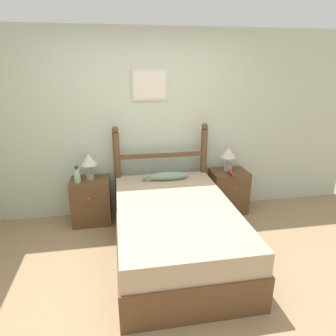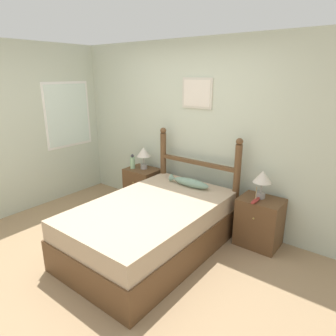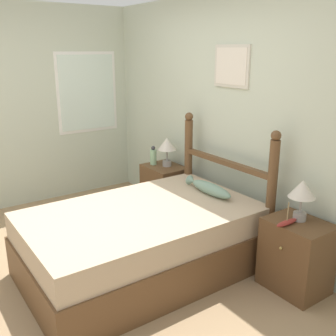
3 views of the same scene
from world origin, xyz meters
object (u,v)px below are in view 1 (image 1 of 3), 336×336
at_px(table_lamp_left, 89,161).
at_px(bed, 175,230).
at_px(bottle, 77,175).
at_px(model_boat, 231,173).
at_px(fish_pillow, 166,176).
at_px(nightstand_right, 228,191).
at_px(table_lamp_right, 228,154).
at_px(nightstand_left, 91,201).

bearing_deg(table_lamp_left, bed, -44.41).
distance_m(bottle, model_boat, 2.09).
height_order(bed, fish_pillow, fish_pillow).
height_order(nightstand_right, fish_pillow, fish_pillow).
distance_m(bed, fish_pillow, 0.85).
xyz_separation_m(nightstand_right, table_lamp_right, (-0.03, 0.03, 0.56)).
distance_m(table_lamp_left, model_boat, 1.95).
relative_size(bed, table_lamp_right, 5.95).
distance_m(bed, table_lamp_left, 1.48).
distance_m(bed, model_boat, 1.29).
relative_size(nightstand_right, table_lamp_right, 1.77).
relative_size(table_lamp_left, table_lamp_right, 1.00).
bearing_deg(bed, model_boat, 39.69).
distance_m(bed, table_lamp_right, 1.47).
bearing_deg(fish_pillow, table_lamp_right, 11.55).
xyz_separation_m(nightstand_right, model_boat, (-0.03, -0.13, 0.33)).
distance_m(nightstand_right, bottle, 2.16).
distance_m(bed, nightstand_left, 1.35).
bearing_deg(nightstand_right, table_lamp_left, 179.09).
bearing_deg(bottle, nightstand_right, 1.79).
height_order(nightstand_right, model_boat, model_boat).
xyz_separation_m(bottle, fish_pillow, (1.16, -0.09, -0.06)).
bearing_deg(fish_pillow, bottle, 175.38).
xyz_separation_m(bottle, model_boat, (2.09, -0.06, -0.08)).
xyz_separation_m(table_lamp_right, fish_pillow, (-0.93, -0.19, -0.20)).
bearing_deg(table_lamp_right, nightstand_right, -46.46).
bearing_deg(nightstand_right, fish_pillow, -170.49).
height_order(table_lamp_left, model_boat, table_lamp_left).
bearing_deg(bottle, model_boat, -1.73).
relative_size(nightstand_right, fish_pillow, 1.01).
distance_m(nightstand_left, fish_pillow, 1.09).
height_order(bed, nightstand_right, nightstand_right).
relative_size(bottle, fish_pillow, 0.38).
bearing_deg(nightstand_left, model_boat, -3.80).
bearing_deg(bed, nightstand_left, 136.86).
distance_m(nightstand_left, table_lamp_right, 2.03).
relative_size(table_lamp_right, bottle, 1.50).
bearing_deg(model_boat, table_lamp_left, 175.26).
xyz_separation_m(table_lamp_left, table_lamp_right, (1.93, -0.00, 0.00)).
relative_size(nightstand_right, model_boat, 2.56).
bearing_deg(bottle, fish_pillow, -4.62).
height_order(nightstand_left, fish_pillow, fish_pillow).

